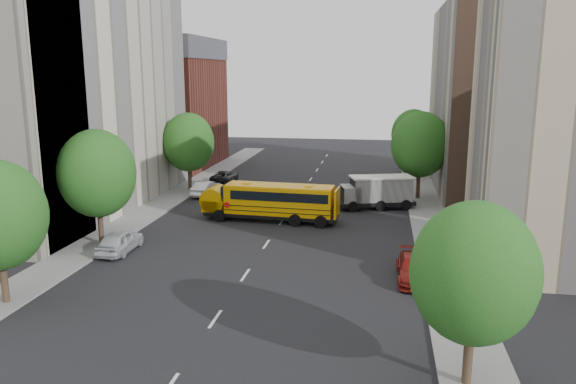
% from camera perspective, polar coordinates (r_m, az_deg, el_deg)
% --- Properties ---
extents(ground, '(120.00, 120.00, 0.00)m').
position_cam_1_polar(ground, '(40.40, -1.65, -4.50)').
color(ground, black).
rests_on(ground, ground).
extents(sidewalk_left, '(3.00, 80.00, 0.12)m').
position_cam_1_polar(sidewalk_left, '(48.39, -13.97, -1.98)').
color(sidewalk_left, slate).
rests_on(sidewalk_left, ground).
extents(sidewalk_right, '(3.00, 80.00, 0.12)m').
position_cam_1_polar(sidewalk_right, '(44.65, 14.30, -3.17)').
color(sidewalk_right, slate).
rests_on(sidewalk_right, ground).
extents(lane_markings, '(0.15, 64.00, 0.01)m').
position_cam_1_polar(lane_markings, '(49.91, 0.57, -1.25)').
color(lane_markings, silver).
rests_on(lane_markings, ground).
extents(building_left_cream, '(10.00, 26.00, 20.00)m').
position_cam_1_polar(building_left_cream, '(50.87, -20.93, 9.60)').
color(building_left_cream, beige).
rests_on(building_left_cream, ground).
extents(building_left_redbrick, '(10.00, 15.00, 13.00)m').
position_cam_1_polar(building_left_redbrick, '(70.92, -11.72, 7.80)').
color(building_left_redbrick, maroon).
rests_on(building_left_redbrick, ground).
extents(building_right_near, '(10.00, 7.00, 17.00)m').
position_cam_1_polar(building_right_near, '(35.19, 26.91, 5.84)').
color(building_right_near, tan).
rests_on(building_right_near, ground).
extents(building_right_far, '(10.00, 22.00, 18.00)m').
position_cam_1_polar(building_right_far, '(58.95, 19.98, 8.93)').
color(building_right_far, tan).
rests_on(building_right_far, ground).
extents(building_right_sidewall, '(10.10, 0.30, 18.00)m').
position_cam_1_polar(building_right_sidewall, '(48.18, 22.28, 8.20)').
color(building_right_sidewall, brown).
rests_on(building_right_sidewall, ground).
extents(street_tree_1, '(5.12, 5.12, 7.90)m').
position_cam_1_polar(street_tree_1, '(39.26, -18.84, 1.79)').
color(street_tree_1, '#38281C').
rests_on(street_tree_1, ground).
extents(street_tree_2, '(4.99, 4.99, 7.71)m').
position_cam_1_polar(street_tree_2, '(55.58, -10.08, 5.00)').
color(street_tree_2, '#38281C').
rests_on(street_tree_2, ground).
extents(street_tree_3, '(4.61, 4.61, 7.11)m').
position_cam_1_polar(street_tree_3, '(21.47, 18.38, -7.85)').
color(street_tree_3, '#38281C').
rests_on(street_tree_3, ground).
extents(street_tree_4, '(5.25, 5.25, 8.10)m').
position_cam_1_polar(street_tree_4, '(52.48, 13.27, 4.72)').
color(street_tree_4, '#38281C').
rests_on(street_tree_4, ground).
extents(street_tree_5, '(4.86, 4.86, 7.51)m').
position_cam_1_polar(street_tree_5, '(64.42, 12.61, 5.74)').
color(street_tree_5, '#38281C').
rests_on(street_tree_5, ground).
extents(school_bus, '(10.67, 3.15, 2.97)m').
position_cam_1_polar(school_bus, '(44.16, -1.87, -0.83)').
color(school_bus, black).
rests_on(school_bus, ground).
extents(safari_truck, '(6.94, 4.08, 2.81)m').
position_cam_1_polar(safari_truck, '(48.68, 8.96, 0.05)').
color(safari_truck, black).
rests_on(safari_truck, ground).
extents(parked_car_0, '(1.83, 4.40, 1.49)m').
position_cam_1_polar(parked_car_0, '(38.30, -16.73, -4.80)').
color(parked_car_0, silver).
rests_on(parked_car_0, ground).
extents(parked_car_1, '(1.82, 4.39, 1.41)m').
position_cam_1_polar(parked_car_1, '(53.87, -8.34, 0.39)').
color(parked_car_1, silver).
rests_on(parked_car_1, ground).
extents(parked_car_2, '(2.22, 4.61, 1.27)m').
position_cam_1_polar(parked_car_2, '(59.97, -6.46, 1.56)').
color(parked_car_2, black).
rests_on(parked_car_2, ground).
extents(parked_car_3, '(1.92, 4.69, 1.36)m').
position_cam_1_polar(parked_car_3, '(32.70, 12.68, -7.61)').
color(parked_car_3, maroon).
rests_on(parked_car_3, ground).
extents(parked_car_4, '(1.62, 3.90, 1.32)m').
position_cam_1_polar(parked_car_4, '(50.29, 10.73, -0.59)').
color(parked_car_4, '#303755').
rests_on(parked_car_4, ground).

